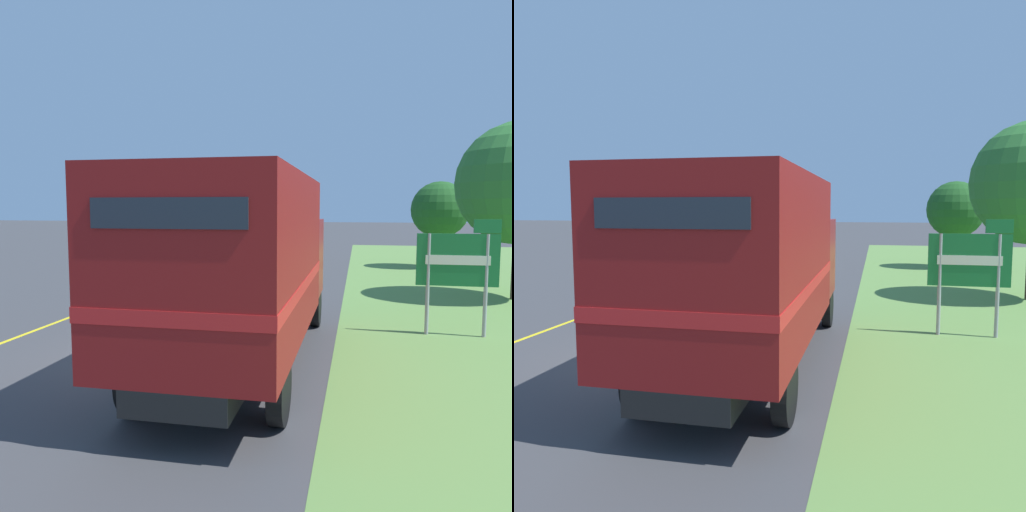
{
  "view_description": "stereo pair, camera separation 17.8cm",
  "coord_description": "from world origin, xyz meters",
  "views": [
    {
      "loc": [
        4.18,
        -9.4,
        3.05
      ],
      "look_at": [
        0.3,
        9.38,
        1.2
      ],
      "focal_mm": 35.0,
      "sensor_mm": 36.0,
      "label": 1
    },
    {
      "loc": [
        4.35,
        -9.36,
        3.05
      ],
      "look_at": [
        0.3,
        9.38,
        1.2
      ],
      "focal_mm": 35.0,
      "sensor_mm": 36.0,
      "label": 2
    }
  ],
  "objects": [
    {
      "name": "centre_dash_far",
      "position": [
        0.0,
        20.37,
        0.0
      ],
      "size": [
        0.12,
        2.6,
        0.01
      ],
      "primitive_type": "cube",
      "color": "white",
      "rests_on": "ground"
    },
    {
      "name": "highway_sign",
      "position": [
        6.51,
        3.03,
        1.75
      ],
      "size": [
        1.86,
        0.09,
        2.79
      ],
      "color": "#9E9EA3",
      "rests_on": "ground"
    },
    {
      "name": "roadside_tree_mid",
      "position": [
        8.18,
        17.33,
        2.96
      ],
      "size": [
        2.85,
        2.85,
        4.4
      ],
      "color": "brown",
      "rests_on": "ground"
    },
    {
      "name": "lead_car_white",
      "position": [
        -1.73,
        18.72,
        0.96
      ],
      "size": [
        1.8,
        4.11,
        1.9
      ],
      "color": "black",
      "rests_on": "ground"
    },
    {
      "name": "centre_dash_near",
      "position": [
        0.0,
        0.57,
        0.0
      ],
      "size": [
        0.12,
        2.6,
        0.01
      ],
      "primitive_type": "cube",
      "color": "white",
      "rests_on": "ground"
    },
    {
      "name": "edge_line_yellow",
      "position": [
        -3.7,
        9.11,
        0.0
      ],
      "size": [
        0.12,
        46.99,
        0.01
      ],
      "primitive_type": "cube",
      "color": "yellow",
      "rests_on": "ground"
    },
    {
      "name": "ground_plane",
      "position": [
        0.0,
        0.0,
        0.0
      ],
      "size": [
        200.0,
        200.0,
        0.0
      ],
      "primitive_type": "plane",
      "color": "#3D3D3F"
    },
    {
      "name": "centre_dash_mid_b",
      "position": [
        0.0,
        13.77,
        0.0
      ],
      "size": [
        0.12,
        2.6,
        0.01
      ],
      "primitive_type": "cube",
      "color": "white",
      "rests_on": "ground"
    },
    {
      "name": "centre_dash_mid_a",
      "position": [
        0.0,
        7.17,
        0.0
      ],
      "size": [
        0.12,
        2.6,
        0.01
      ],
      "primitive_type": "cube",
      "color": "white",
      "rests_on": "ground"
    },
    {
      "name": "centre_dash_farthest",
      "position": [
        0.0,
        26.97,
        0.0
      ],
      "size": [
        0.12,
        2.6,
        0.01
      ],
      "primitive_type": "cube",
      "color": "white",
      "rests_on": "ground"
    },
    {
      "name": "horse_trailer_truck",
      "position": [
        2.04,
        -0.29,
        2.01
      ],
      "size": [
        2.55,
        8.11,
        3.61
      ],
      "color": "black",
      "rests_on": "ground"
    }
  ]
}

